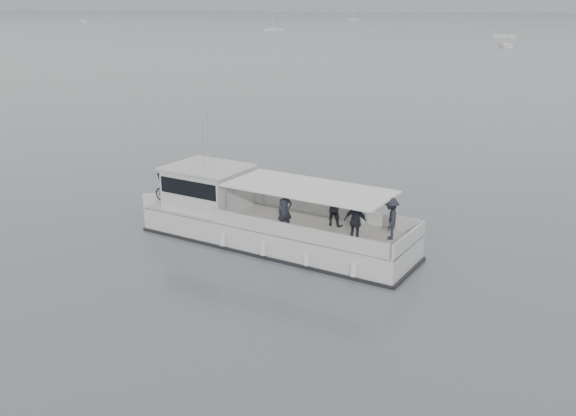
# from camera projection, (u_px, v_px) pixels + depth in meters

# --- Properties ---
(ground) EXTENTS (1400.00, 1400.00, 0.00)m
(ground) POSITION_uv_depth(u_px,v_px,m) (312.00, 235.00, 27.11)
(ground) COLOR #535C62
(ground) RESTS_ON ground
(tour_boat) EXTENTS (12.84, 6.64, 5.45)m
(tour_boat) POSITION_uv_depth(u_px,v_px,m) (253.00, 219.00, 26.33)
(tour_boat) COLOR white
(tour_boat) RESTS_ON ground
(moored_fleet) EXTENTS (429.78, 333.29, 10.08)m
(moored_fleet) POSITION_uv_depth(u_px,v_px,m) (369.00, 29.00, 213.03)
(moored_fleet) COLOR white
(moored_fleet) RESTS_ON ground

